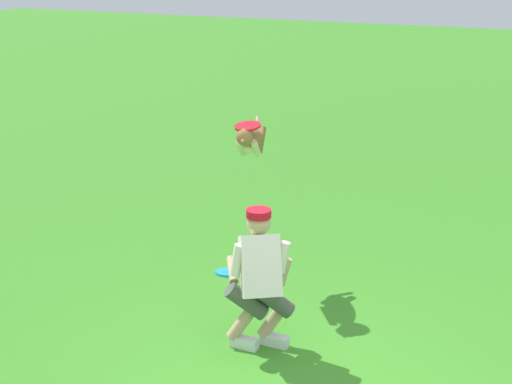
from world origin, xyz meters
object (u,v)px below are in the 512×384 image
Objects in this scene: person at (260,276)px; frisbee_held at (229,273)px; dog at (250,141)px; frisbee_flying at (248,126)px.

person is 5.19× the size of frisbee_held.
dog is 3.96× the size of frisbee_held.
frisbee_flying reaches higher than frisbee_held.
frisbee_flying is (-0.08, 0.23, 0.21)m from dog.
person is at bearing 162.37° from frisbee_held.
person reaches higher than frisbee_held.
frisbee_flying is at bearing -73.52° from frisbee_held.
person is 4.83× the size of frisbee_flying.
dog is at bearing -5.19° from person.
person is 1.68m from frisbee_flying.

